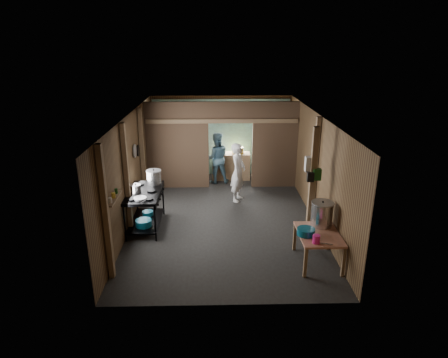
{
  "coord_description": "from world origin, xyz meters",
  "views": [
    {
      "loc": [
        -0.21,
        -8.99,
        4.22
      ],
      "look_at": [
        0.0,
        -0.2,
        1.1
      ],
      "focal_mm": 31.13,
      "sensor_mm": 36.0,
      "label": 1
    }
  ],
  "objects_px": {
    "prep_table": "(318,248)",
    "stock_pot": "(322,214)",
    "stove_pot_large": "(154,177)",
    "yellow_tub": "(238,150)",
    "cook": "(238,172)",
    "gas_range": "(145,209)",
    "pink_bucket": "(316,239)"
  },
  "relations": [
    {
      "from": "stock_pot",
      "to": "yellow_tub",
      "type": "relative_size",
      "value": 1.44
    },
    {
      "from": "gas_range",
      "to": "prep_table",
      "type": "height_order",
      "value": "gas_range"
    },
    {
      "from": "stove_pot_large",
      "to": "cook",
      "type": "xyz_separation_m",
      "value": [
        2.13,
        1.11,
        -0.26
      ]
    },
    {
      "from": "yellow_tub",
      "to": "cook",
      "type": "height_order",
      "value": "cook"
    },
    {
      "from": "gas_range",
      "to": "yellow_tub",
      "type": "distance_m",
      "value": 4.24
    },
    {
      "from": "prep_table",
      "to": "stock_pot",
      "type": "height_order",
      "value": "stock_pot"
    },
    {
      "from": "prep_table",
      "to": "cook",
      "type": "distance_m",
      "value": 3.63
    },
    {
      "from": "gas_range",
      "to": "prep_table",
      "type": "bearing_deg",
      "value": -24.31
    },
    {
      "from": "stock_pot",
      "to": "cook",
      "type": "bearing_deg",
      "value": 117.54
    },
    {
      "from": "prep_table",
      "to": "stove_pot_large",
      "type": "bearing_deg",
      "value": 148.15
    },
    {
      "from": "stock_pot",
      "to": "prep_table",
      "type": "bearing_deg",
      "value": -109.93
    },
    {
      "from": "gas_range",
      "to": "yellow_tub",
      "type": "height_order",
      "value": "yellow_tub"
    },
    {
      "from": "stove_pot_large",
      "to": "yellow_tub",
      "type": "height_order",
      "value": "stove_pot_large"
    },
    {
      "from": "stove_pot_large",
      "to": "yellow_tub",
      "type": "bearing_deg",
      "value": 52.86
    },
    {
      "from": "gas_range",
      "to": "cook",
      "type": "height_order",
      "value": "cook"
    },
    {
      "from": "stove_pot_large",
      "to": "prep_table",
      "type": "bearing_deg",
      "value": -31.85
    },
    {
      "from": "stove_pot_large",
      "to": "stock_pot",
      "type": "distance_m",
      "value": 4.11
    },
    {
      "from": "prep_table",
      "to": "stove_pot_large",
      "type": "xyz_separation_m",
      "value": [
        -3.54,
        2.2,
        0.75
      ]
    },
    {
      "from": "yellow_tub",
      "to": "cook",
      "type": "distance_m",
      "value": 1.84
    },
    {
      "from": "gas_range",
      "to": "pink_bucket",
      "type": "bearing_deg",
      "value": -30.14
    },
    {
      "from": "pink_bucket",
      "to": "cook",
      "type": "relative_size",
      "value": 0.1
    },
    {
      "from": "stove_pot_large",
      "to": "stock_pot",
      "type": "height_order",
      "value": "stove_pot_large"
    },
    {
      "from": "gas_range",
      "to": "stove_pot_large",
      "type": "bearing_deg",
      "value": 71.99
    },
    {
      "from": "yellow_tub",
      "to": "gas_range",
      "type": "bearing_deg",
      "value": -124.69
    },
    {
      "from": "prep_table",
      "to": "pink_bucket",
      "type": "height_order",
      "value": "pink_bucket"
    },
    {
      "from": "prep_table",
      "to": "yellow_tub",
      "type": "distance_m",
      "value": 5.34
    },
    {
      "from": "stove_pot_large",
      "to": "pink_bucket",
      "type": "bearing_deg",
      "value": -37.4
    },
    {
      "from": "gas_range",
      "to": "yellow_tub",
      "type": "relative_size",
      "value": 4.21
    },
    {
      "from": "gas_range",
      "to": "stock_pot",
      "type": "bearing_deg",
      "value": -18.99
    },
    {
      "from": "prep_table",
      "to": "gas_range",
      "type": "bearing_deg",
      "value": 155.69
    },
    {
      "from": "cook",
      "to": "yellow_tub",
      "type": "bearing_deg",
      "value": 16.75
    },
    {
      "from": "gas_range",
      "to": "stock_pot",
      "type": "height_order",
      "value": "stock_pot"
    }
  ]
}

